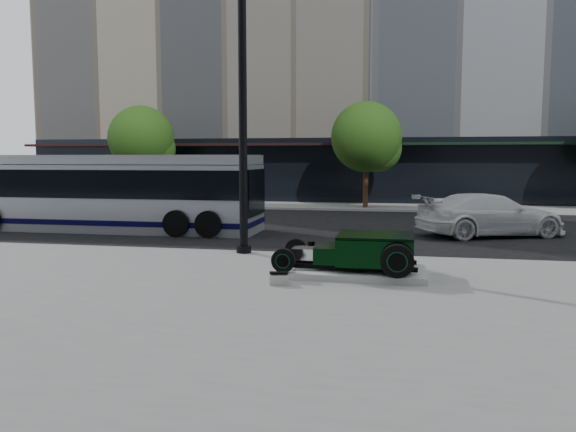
% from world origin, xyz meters
% --- Properties ---
extents(ground, '(120.00, 120.00, 0.00)m').
position_xyz_m(ground, '(0.00, 0.00, 0.00)').
color(ground, black).
rests_on(ground, ground).
extents(sidewalk_near, '(70.00, 17.00, 0.12)m').
position_xyz_m(sidewalk_near, '(0.00, -10.50, 0.06)').
color(sidewalk_near, gray).
rests_on(sidewalk_near, ground).
extents(sidewalk_far, '(70.00, 4.00, 0.12)m').
position_xyz_m(sidewalk_far, '(0.00, 14.00, 0.06)').
color(sidewalk_far, gray).
rests_on(sidewalk_far, ground).
extents(street_trees, '(29.80, 3.80, 5.70)m').
position_xyz_m(street_trees, '(1.15, 13.07, 3.77)').
color(street_trees, black).
rests_on(street_trees, sidewalk_far).
extents(display_plinth, '(3.40, 1.80, 0.15)m').
position_xyz_m(display_plinth, '(1.72, -4.75, 0.20)').
color(display_plinth, silver).
rests_on(display_plinth, sidewalk_near).
extents(hot_rod, '(3.22, 2.00, 0.81)m').
position_xyz_m(hot_rod, '(2.05, -4.75, 0.70)').
color(hot_rod, black).
rests_on(hot_rod, display_plinth).
extents(info_plaque, '(0.45, 0.37, 0.31)m').
position_xyz_m(info_plaque, '(0.28, -6.08, 0.24)').
color(info_plaque, silver).
rests_on(info_plaque, sidewalk_near).
extents(lamppost, '(0.43, 0.43, 7.77)m').
position_xyz_m(lamppost, '(-1.54, -2.34, 3.71)').
color(lamppost, black).
rests_on(lamppost, sidewalk_near).
extents(transit_bus, '(12.12, 2.88, 2.92)m').
position_xyz_m(transit_bus, '(-8.39, 2.39, 1.49)').
color(transit_bus, silver).
rests_on(transit_bus, ground).
extents(white_sedan, '(5.73, 4.00, 1.54)m').
position_xyz_m(white_sedan, '(6.03, 3.49, 0.77)').
color(white_sedan, white).
rests_on(white_sedan, ground).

